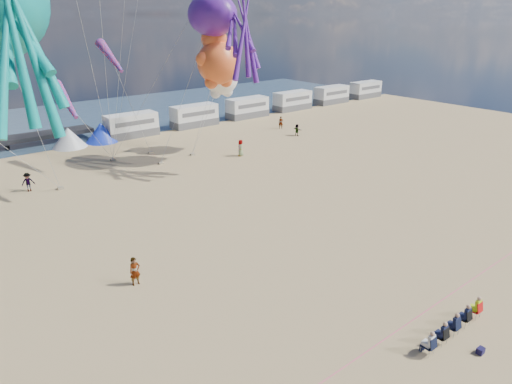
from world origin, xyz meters
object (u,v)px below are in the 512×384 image
motorhome_5 (365,90)px  cooler_navy (481,351)px  motorhome_2 (247,108)px  beachgoer_2 (28,182)px  motorhome_4 (331,95)px  tent_white (69,137)px  tent_blue (101,132)px  beachgoer_5 (281,123)px  motorhome_1 (194,116)px  kite_octopus_purple (212,15)px  windsock_mid (111,57)px  sandbag_a (60,188)px  sandbag_c (192,154)px  windsock_right (66,100)px  sandbag_e (113,160)px  kite_teddy_orange (218,63)px  sandbag_d (151,153)px  beachgoer_6 (241,148)px  kite_panda (221,77)px  beachgoer_4 (297,130)px  motorhome_0 (131,125)px  motorhome_3 (292,101)px  sandbag_b (161,163)px  standing_person (135,271)px  spectator_row (453,323)px

motorhome_5 → cooler_navy: bearing=-137.3°
motorhome_2 → beachgoer_2: motorhome_2 is taller
motorhome_4 → tent_white: motorhome_4 is taller
tent_blue → beachgoer_5: (22.04, -8.81, -0.35)m
motorhome_1 → kite_octopus_purple: bearing=-113.5°
beachgoer_5 → motorhome_2: bearing=130.8°
windsock_mid → sandbag_a: bearing=-153.0°
sandbag_a → sandbag_c: 15.10m
beachgoer_2 → windsock_right: (3.36, -3.35, 7.38)m
sandbag_e → windsock_right: windsock_right is taller
beachgoer_5 → kite_teddy_orange: bearing=-108.9°
windsock_mid → beachgoer_2: bearing=-165.2°
sandbag_d → beachgoer_6: bearing=-44.2°
kite_panda → beachgoer_4: bearing=-12.1°
kite_panda → windsock_right: 18.49m
motorhome_2 → kite_teddy_orange: kite_teddy_orange is taller
kite_panda → windsock_mid: size_ratio=1.19×
motorhome_4 → kite_panda: (-32.21, -12.26, 6.80)m
sandbag_d → windsock_mid: 11.80m
sandbag_a → sandbag_d: (11.69, 5.27, 0.00)m
sandbag_d → windsock_mid: bearing=-157.5°
motorhome_4 → tent_blue: (-42.00, 0.00, -0.30)m
motorhome_2 → motorhome_0: bearing=180.0°
motorhome_4 → beachgoer_4: bearing=-148.1°
sandbag_e → kite_octopus_purple: (9.10, -6.69, 14.72)m
kite_octopus_purple → motorhome_3: bearing=50.9°
cooler_navy → sandbag_b: cooler_navy is taller
beachgoer_6 → kite_panda: (0.03, 3.50, 7.38)m
motorhome_3 → sandbag_a: size_ratio=13.20×
kite_panda → windsock_right: size_ratio=1.39×
sandbag_c → beachgoer_6: bearing=-41.1°
motorhome_4 → standing_person: motorhome_4 is taller
motorhome_0 → spectator_row: motorhome_0 is taller
motorhome_0 → beachgoer_6: motorhome_0 is taller
sandbag_a → kite_panda: (19.18, 1.53, 8.19)m
beachgoer_5 → sandbag_b: beachgoer_5 is taller
windsock_mid → motorhome_5: bearing=12.5°
motorhome_0 → sandbag_d: size_ratio=13.20×
motorhome_4 → kite_octopus_purple: (-35.09, -15.13, 13.33)m
beachgoer_6 → windsock_right: (-18.10, -0.12, 7.33)m
kite_teddy_orange → sandbag_a: bearing=-163.4°
sandbag_e → beachgoer_6: bearing=-31.5°
kite_teddy_orange → kite_octopus_purple: bearing=168.6°
beachgoer_2 → motorhome_2: bearing=28.1°
motorhome_4 → sandbag_a: size_ratio=13.20×
sandbag_c → kite_panda: (4.16, -0.10, 8.19)m
motorhome_0 → kite_panda: (5.79, -12.26, 6.80)m
beachgoer_4 → windsock_mid: size_ratio=0.28×
beachgoer_4 → motorhome_5: bearing=-70.8°
beachgoer_6 → beachgoer_4: bearing=165.4°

